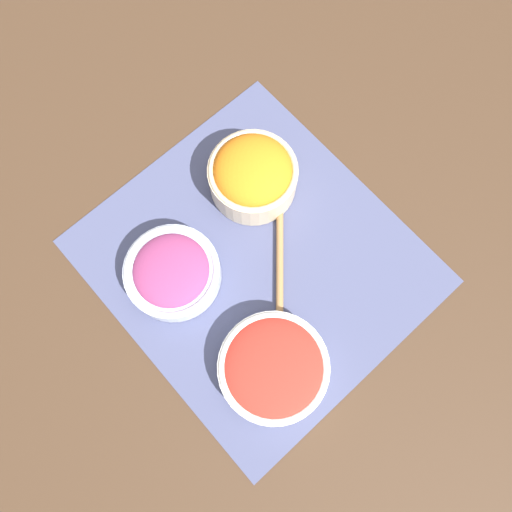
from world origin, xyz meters
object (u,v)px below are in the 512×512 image
object	(u,v)px
tomato_bowl	(273,367)
wooden_spoon	(280,314)
onion_bowl	(172,272)
carrot_bowl	(253,174)

from	to	relation	value
tomato_bowl	wooden_spoon	xyz separation A→B (m)	(0.06, -0.07, -0.02)
tomato_bowl	onion_bowl	bearing A→B (deg)	5.21
onion_bowl	carrot_bowl	bearing A→B (deg)	-80.25
tomato_bowl	wooden_spoon	bearing A→B (deg)	-49.62
tomato_bowl	wooden_spoon	world-z (taller)	tomato_bowl
onion_bowl	wooden_spoon	distance (m)	0.18
onion_bowl	carrot_bowl	size ratio (longest dim) A/B	1.03
onion_bowl	tomato_bowl	bearing A→B (deg)	-174.79
onion_bowl	tomato_bowl	distance (m)	0.22
wooden_spoon	onion_bowl	bearing A→B (deg)	27.77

